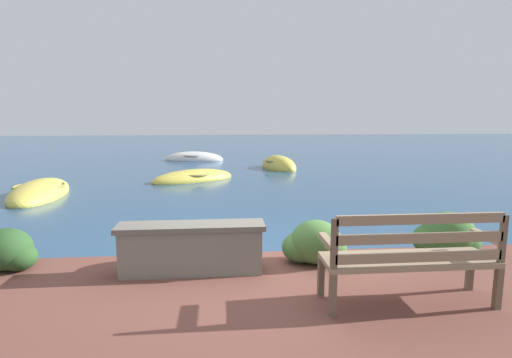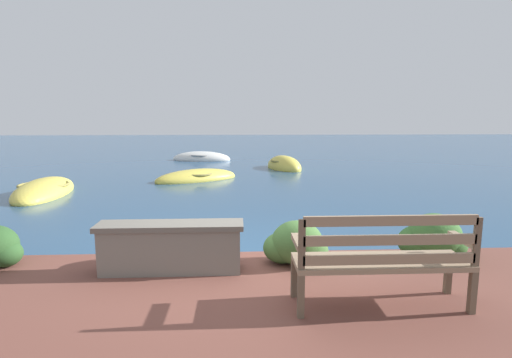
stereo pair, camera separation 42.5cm
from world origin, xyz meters
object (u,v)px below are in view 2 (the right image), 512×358
Objects in this scene: rowboat_mid at (197,178)px; rowboat_nearest at (44,192)px; park_bench at (383,258)px; rowboat_outer at (202,159)px; rowboat_far at (284,167)px.

rowboat_nearest is at bearing -1.54° from rowboat_mid.
rowboat_outer is at bearing 93.72° from park_bench.
rowboat_mid is at bearing 103.71° from rowboat_outer.
park_bench is 11.89m from rowboat_far.
rowboat_nearest is 1.36× the size of rowboat_far.
park_bench is at bearing -146.12° from rowboat_nearest.
park_bench is 0.50× the size of rowboat_nearest.
rowboat_nearest is at bearing 77.22° from rowboat_outer.
rowboat_far is 4.73m from rowboat_outer.
park_bench is 0.56× the size of rowboat_mid.
rowboat_nearest is 4.33m from rowboat_mid.
rowboat_outer is (-2.98, 15.07, -0.64)m from park_bench.
rowboat_outer is at bearing -31.30° from rowboat_nearest.
park_bench is at bearing 74.69° from rowboat_mid.
rowboat_far is at bearing 147.50° from rowboat_outer.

